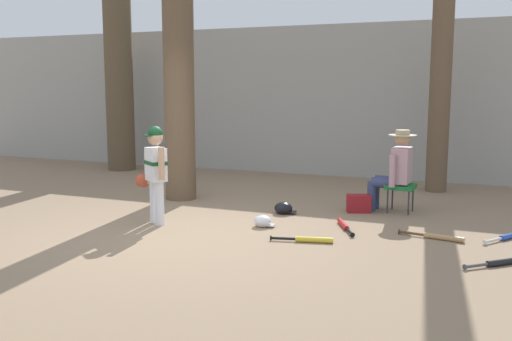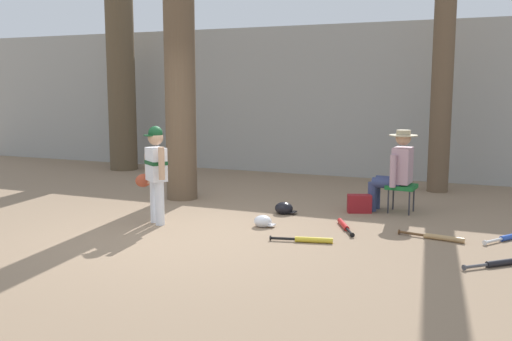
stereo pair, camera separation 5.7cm
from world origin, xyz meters
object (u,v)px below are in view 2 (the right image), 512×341
Objects in this scene: tree_behind_spectator at (443,59)px; bat_red_barrel at (344,226)px; tree_far_left at (120,39)px; folding_stool at (402,188)px; batting_helmet_white at (263,221)px; seated_spectator at (395,168)px; bat_yellow_trainer at (309,240)px; handbag_beside_stool at (359,204)px; tree_near_player at (179,42)px; bat_black_composite at (499,263)px; batting_helmet_black at (284,208)px; young_ballplayer at (155,168)px; bat_wood_tan at (439,237)px; bat_blue_youth at (510,237)px.

tree_behind_spectator is 7.01× the size of bat_red_barrel.
folding_stool is at bearing -18.32° from tree_far_left.
batting_helmet_white is at bearing -117.44° from tree_behind_spectator.
tree_behind_spectator is at bearing 77.98° from seated_spectator.
handbag_beside_stool is at bearing 84.47° from bat_yellow_trainer.
batting_helmet_white is at bearing -32.99° from tree_near_player.
bat_yellow_trainer and bat_black_composite have the same top height.
tree_behind_spectator is at bearing 80.78° from folding_stool.
handbag_beside_stool is 1.65m from batting_helmet_white.
bat_black_composite and bat_red_barrel have the same top height.
folding_stool is 2.59m from bat_black_composite.
folding_stool is 1.37× the size of batting_helmet_black.
folding_stool is 0.07× the size of tree_far_left.
tree_far_left is at bearing 178.86° from tree_behind_spectator.
folding_stool is (2.90, 1.97, -0.38)m from young_ballplayer.
batting_helmet_black is at bearing 90.88° from batting_helmet_white.
bat_wood_tan is (4.13, -1.06, -2.48)m from tree_near_player.
tree_near_player is 18.84× the size of batting_helmet_black.
bat_wood_tan is 2.53× the size of batting_helmet_black.
bat_wood_tan is at bearing -84.21° from tree_behind_spectator.
young_ballplayer is at bearing -170.68° from bat_wood_tan.
folding_stool is at bearing -4.08° from seated_spectator.
seated_spectator is at bearing 27.60° from batting_helmet_black.
seated_spectator is at bearing 118.63° from bat_wood_tan.
bat_wood_tan is at bearing -6.59° from bat_red_barrel.
batting_helmet_black is at bearing 153.12° from bat_black_composite.
batting_helmet_white is (-2.18, -0.20, 0.04)m from bat_wood_tan.
seated_spectator reaches higher than handbag_beside_stool.
bat_yellow_trainer is at bearing -95.53° from handbag_beside_stool.
tree_behind_spectator is 5.31m from young_ballplayer.
folding_stool reaches higher than handbag_beside_stool.
folding_stool reaches higher than bat_black_composite.
bat_black_composite is (1.43, -2.20, -0.61)m from seated_spectator.
bat_black_composite is at bearing -46.04° from handbag_beside_stool.
tree_near_player is 3.78m from tree_far_left.
seated_spectator is 0.18× the size of tree_far_left.
tree_near_player is at bearing -178.52° from handbag_beside_stool.
tree_near_player reaches higher than bat_wood_tan.
handbag_beside_stool is (-0.46, -0.25, -0.51)m from seated_spectator.
young_ballplayer is at bearing -143.73° from handbag_beside_stool.
young_ballplayer is 3.05× the size of folding_stool.
tree_behind_spectator reaches higher than seated_spectator.
bat_black_composite is at bearing -27.21° from bat_red_barrel.
bat_yellow_trainer is at bearing -59.19° from batting_helmet_black.
tree_behind_spectator reaches higher than handbag_beside_stool.
bat_blue_youth is at bearing 84.17° from bat_black_composite.
young_ballplayer is at bearing -138.26° from batting_helmet_black.
bat_wood_tan is (1.39, 0.71, -0.00)m from bat_yellow_trainer.
handbag_beside_stool reaches higher than batting_helmet_white.
tree_far_left reaches higher than bat_blue_youth.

